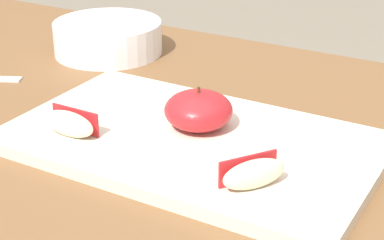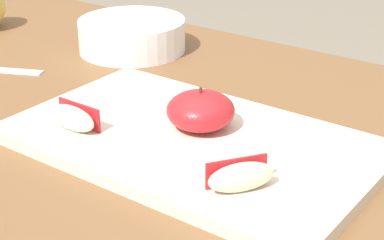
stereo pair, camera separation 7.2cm
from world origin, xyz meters
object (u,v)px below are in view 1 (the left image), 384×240
at_px(cutting_board, 192,142).
at_px(apple_wedge_front, 253,174).
at_px(apple_half_skin_up, 198,110).
at_px(apple_wedge_back, 69,123).
at_px(ceramic_fruit_bowl, 108,36).

height_order(cutting_board, apple_wedge_front, apple_wedge_front).
distance_m(apple_half_skin_up, apple_wedge_back, 0.15).
bearing_deg(apple_wedge_front, cutting_board, 147.89).
bearing_deg(apple_wedge_back, apple_wedge_front, 0.10).
xyz_separation_m(cutting_board, apple_half_skin_up, (-0.00, 0.02, 0.03)).
height_order(apple_half_skin_up, ceramic_fruit_bowl, apple_half_skin_up).
bearing_deg(apple_half_skin_up, cutting_board, -78.33).
distance_m(cutting_board, apple_half_skin_up, 0.04).
distance_m(apple_wedge_back, ceramic_fruit_bowl, 0.33).
height_order(cutting_board, apple_wedge_back, apple_wedge_back).
bearing_deg(apple_wedge_back, apple_half_skin_up, 38.15).
xyz_separation_m(apple_wedge_front, apple_wedge_back, (-0.23, -0.00, 0.00)).
bearing_deg(apple_half_skin_up, apple_wedge_back, -141.85).
xyz_separation_m(cutting_board, apple_wedge_front, (0.11, -0.07, 0.02)).
distance_m(apple_half_skin_up, ceramic_fruit_bowl, 0.34).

